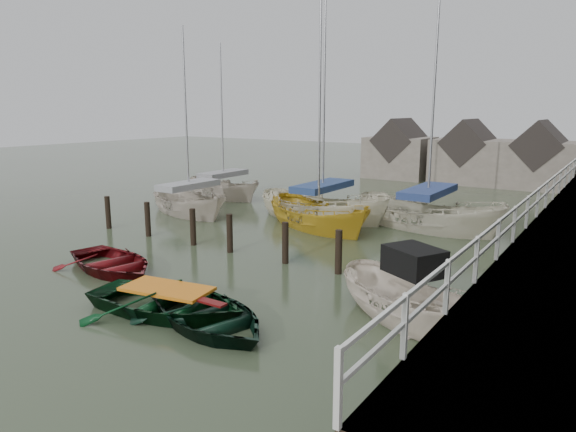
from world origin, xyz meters
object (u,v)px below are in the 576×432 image
Objects in this scene: sailboat_a at (190,212)px; rowboat_red at (112,271)px; rowboat_green at (168,313)px; motorboat at (408,319)px; sailboat_b at (322,218)px; sailboat_d at (427,226)px; sailboat_c at (318,227)px; rowboat_dkgreen at (209,326)px; sailboat_e at (224,196)px.

rowboat_red is at bearing -130.90° from sailboat_a.
rowboat_green is 5.96m from motorboat.
sailboat_b is (-7.67, 9.15, -0.03)m from motorboat.
sailboat_a is at bearing 92.36° from motorboat.
sailboat_d is (-3.01, 10.10, -0.03)m from motorboat.
rowboat_green is 0.38× the size of sailboat_c.
sailboat_a is 6.63m from sailboat_b.
rowboat_dkgreen is 0.35× the size of sailboat_c.
sailboat_a is at bearing 113.03° from sailboat_b.
motorboat is at bearing -138.71° from sailboat_b.
rowboat_dkgreen is (5.46, -1.49, 0.00)m from rowboat_red.
sailboat_c reaches higher than sailboat_e.
sailboat_d reaches higher than sailboat_c.
sailboat_c is at bearing 134.17° from sailboat_d.
motorboat is 0.42× the size of sailboat_c.
rowboat_red is 0.92× the size of rowboat_green.
sailboat_a is 1.02× the size of sailboat_e.
sailboat_c is (-1.74, 10.43, 0.01)m from rowboat_green.
motorboat is at bearing -36.41° from rowboat_dkgreen.
rowboat_dkgreen is 0.33× the size of sailboat_d.
motorboat is 10.32m from sailboat_c.
motorboat is 0.40× the size of sailboat_d.
rowboat_dkgreen is at bearing -171.71° from sailboat_d.
rowboat_dkgreen is 4.80m from motorboat.
motorboat is at bearing -113.55° from sailboat_e.
sailboat_b is (6.16, 2.45, -0.00)m from sailboat_a.
sailboat_a reaches higher than rowboat_green.
sailboat_b is 8.11m from sailboat_e.
sailboat_c is (0.68, -1.55, -0.05)m from sailboat_b.
sailboat_b is at bearing 48.52° from sailboat_c.
sailboat_c reaches higher than rowboat_dkgreen.
sailboat_c is (-6.99, 7.60, -0.08)m from motorboat.
sailboat_c is at bearing -2.53° from rowboat_red.
rowboat_red is 0.41× the size of sailboat_e.
motorboat is at bearing -71.54° from rowboat_green.
sailboat_a is (-8.58, 9.53, 0.06)m from rowboat_green.
rowboat_green reaches higher than rowboat_dkgreen.
motorboat is (5.25, 2.83, 0.09)m from rowboat_green.
sailboat_d is (3.97, 2.50, 0.05)m from sailboat_c.
sailboat_b is 1.19× the size of sailboat_e.
sailboat_a reaches higher than motorboat.
sailboat_e is at bearing 82.31° from motorboat.
rowboat_dkgreen is (1.40, -0.04, 0.00)m from rowboat_green.
motorboat is 10.54m from sailboat_d.
sailboat_c is 1.16× the size of sailboat_e.
rowboat_green is at bearing 105.41° from rowboat_dkgreen.
sailboat_d reaches higher than sailboat_b.
sailboat_e is at bearing 40.26° from sailboat_a.
sailboat_e is (-7.84, 2.07, 0.00)m from sailboat_b.
sailboat_e is at bearing 91.73° from sailboat_c.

